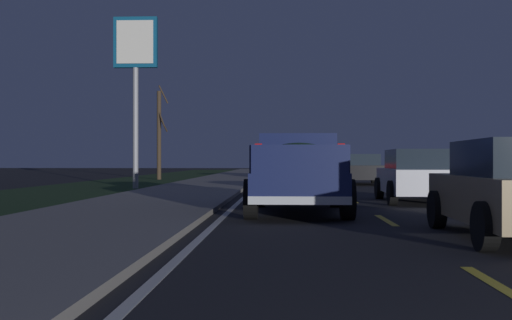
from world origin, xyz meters
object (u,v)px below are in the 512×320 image
(sedan_black, at_px, (361,169))
(sedan_red, at_px, (289,167))
(sedan_white, at_px, (417,175))
(pickup_truck, at_px, (298,171))
(bare_tree_far, at_px, (159,133))
(gas_price_sign, at_px, (136,59))

(sedan_black, distance_m, sedan_red, 11.68)
(sedan_white, distance_m, sedan_red, 25.41)
(pickup_truck, xyz_separation_m, sedan_white, (3.77, -3.54, -0.20))
(pickup_truck, relative_size, sedan_black, 1.23)
(sedan_red, height_order, bare_tree_far, bare_tree_far)
(sedan_white, height_order, gas_price_sign, gas_price_sign)
(pickup_truck, height_order, sedan_red, pickup_truck)
(sedan_black, relative_size, gas_price_sign, 0.59)
(sedan_red, bearing_deg, sedan_white, -172.00)
(pickup_truck, height_order, gas_price_sign, gas_price_sign)
(sedan_red, bearing_deg, pickup_truck, 179.99)
(sedan_white, bearing_deg, pickup_truck, 136.78)
(sedan_black, bearing_deg, sedan_white, 179.78)
(pickup_truck, height_order, bare_tree_far, bare_tree_far)
(pickup_truck, bearing_deg, sedan_red, -0.01)
(gas_price_sign, bearing_deg, sedan_red, -22.36)
(gas_price_sign, bearing_deg, sedan_white, -130.05)
(gas_price_sign, xyz_separation_m, bare_tree_far, (13.17, 1.54, -2.67))
(pickup_truck, xyz_separation_m, sedan_red, (28.94, -0.01, -0.20))
(sedan_white, relative_size, sedan_red, 1.00)
(sedan_black, relative_size, sedan_white, 1.00)
(pickup_truck, distance_m, sedan_black, 18.18)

